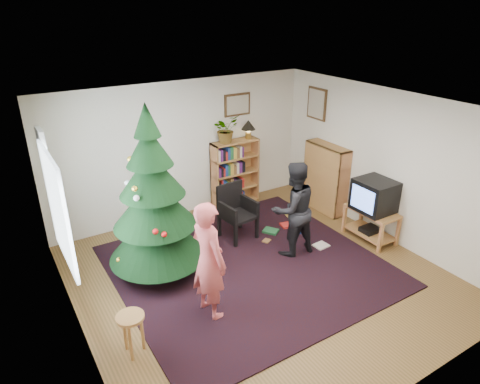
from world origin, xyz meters
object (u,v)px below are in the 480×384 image
person_by_chair (293,209)px  potted_plant (226,129)px  picture_right (317,104)px  stool (131,324)px  christmas_tree (154,208)px  table_lamp (248,126)px  tv_stand (371,222)px  picture_back (237,105)px  crt_tv (374,196)px  bookshelf_back (235,172)px  bookshelf_right (326,177)px  armchair (235,209)px  person_standing (209,260)px

person_by_chair → potted_plant: bearing=-85.2°
picture_right → stool: (-4.55, -2.24, -1.54)m
christmas_tree → table_lamp: christmas_tree is taller
christmas_tree → potted_plant: 2.53m
christmas_tree → stool: christmas_tree is taller
picture_right → tv_stand: size_ratio=0.70×
picture_back → crt_tv: (1.07, -2.56, -1.14)m
bookshelf_back → bookshelf_right: bearing=-40.6°
stool → person_by_chair: person_by_chair is taller
stool → table_lamp: size_ratio=1.46×
picture_back → picture_right: 1.51m
bookshelf_back → bookshelf_right: (1.33, -1.14, 0.00)m
picture_back → crt_tv: picture_back is taller
christmas_tree → stool: (-0.88, -1.38, -0.66)m
picture_right → armchair: size_ratio=0.64×
stool → table_lamp: bearing=39.8°
bookshelf_right → potted_plant: bearing=53.3°
bookshelf_back → bookshelf_right: 1.75m
christmas_tree → armchair: 1.66m
bookshelf_right → person_standing: size_ratio=0.82×
armchair → person_standing: bearing=-136.8°
picture_right → crt_tv: 2.18m
picture_back → potted_plant: picture_back is taller
tv_stand → person_standing: (-3.21, -0.24, 0.47)m
person_standing → tv_stand: bearing=-94.2°
christmas_tree → person_standing: 1.27m
tv_stand → table_lamp: 2.87m
person_standing → crt_tv: bearing=-94.2°
bookshelf_back → person_standing: bearing=-126.9°
bookshelf_back → person_standing: 3.34m
person_standing → stool: bearing=89.8°
picture_right → bookshelf_right: size_ratio=0.46×
armchair → bookshelf_back: bearing=52.1°
person_by_chair → potted_plant: (-0.00, 2.07, 0.78)m
crt_tv → table_lamp: table_lamp is taller
person_standing → person_by_chair: (1.80, 0.60, -0.02)m
picture_back → crt_tv: 3.00m
bookshelf_back → potted_plant: size_ratio=2.51×
person_standing → bookshelf_back: bearing=-45.3°
picture_right → potted_plant: size_ratio=1.16×
christmas_tree → picture_back: bearing=34.0°
tv_stand → person_standing: bearing=-175.7°
christmas_tree → table_lamp: size_ratio=7.03×
bookshelf_back → table_lamp: (0.30, 0.00, 0.88)m
picture_back → potted_plant: 0.53m
armchair → person_by_chair: size_ratio=0.61×
armchair → potted_plant: (0.48, 1.11, 1.05)m
picture_back → armchair: bearing=-123.3°
christmas_tree → bookshelf_right: christmas_tree is taller
picture_back → bookshelf_back: bearing=-135.6°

